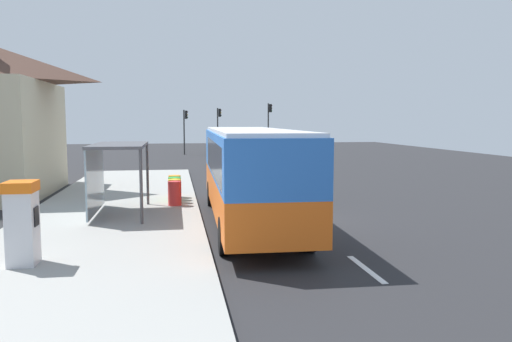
# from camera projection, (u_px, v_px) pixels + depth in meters

# --- Properties ---
(ground_plane) EXTENTS (56.00, 92.00, 0.04)m
(ground_plane) POSITION_uv_depth(u_px,v_px,m) (242.00, 176.00, 31.36)
(ground_plane) COLOR #262628
(sidewalk_platform) EXTENTS (6.20, 30.00, 0.18)m
(sidewalk_platform) POSITION_uv_depth(u_px,v_px,m) (115.00, 212.00, 18.54)
(sidewalk_platform) COLOR #999993
(sidewalk_platform) RESTS_ON ground
(lane_stripe_seg_0) EXTENTS (0.16, 2.20, 0.01)m
(lane_stripe_seg_0) POSITION_uv_depth(u_px,v_px,m) (366.00, 269.00, 11.76)
(lane_stripe_seg_0) COLOR silver
(lane_stripe_seg_0) RESTS_ON ground
(lane_stripe_seg_1) EXTENTS (0.16, 2.20, 0.01)m
(lane_stripe_seg_1) POSITION_uv_depth(u_px,v_px,m) (310.00, 225.00, 16.67)
(lane_stripe_seg_1) COLOR silver
(lane_stripe_seg_1) RESTS_ON ground
(lane_stripe_seg_2) EXTENTS (0.16, 2.20, 0.01)m
(lane_stripe_seg_2) POSITION_uv_depth(u_px,v_px,m) (279.00, 201.00, 21.58)
(lane_stripe_seg_2) COLOR silver
(lane_stripe_seg_2) RESTS_ON ground
(lane_stripe_seg_3) EXTENTS (0.16, 2.20, 0.01)m
(lane_stripe_seg_3) POSITION_uv_depth(u_px,v_px,m) (259.00, 186.00, 26.49)
(lane_stripe_seg_3) COLOR silver
(lane_stripe_seg_3) RESTS_ON ground
(lane_stripe_seg_4) EXTENTS (0.16, 2.20, 0.01)m
(lane_stripe_seg_4) POSITION_uv_depth(u_px,v_px,m) (246.00, 176.00, 31.40)
(lane_stripe_seg_4) COLOR silver
(lane_stripe_seg_4) RESTS_ON ground
(lane_stripe_seg_5) EXTENTS (0.16, 2.20, 0.01)m
(lane_stripe_seg_5) POSITION_uv_depth(u_px,v_px,m) (236.00, 168.00, 36.31)
(lane_stripe_seg_5) COLOR silver
(lane_stripe_seg_5) RESTS_ON ground
(lane_stripe_seg_6) EXTENTS (0.16, 2.20, 0.01)m
(lane_stripe_seg_6) POSITION_uv_depth(u_px,v_px,m) (229.00, 163.00, 41.22)
(lane_stripe_seg_6) COLOR silver
(lane_stripe_seg_6) RESTS_ON ground
(lane_stripe_seg_7) EXTENTS (0.16, 2.20, 0.01)m
(lane_stripe_seg_7) POSITION_uv_depth(u_px,v_px,m) (223.00, 158.00, 46.12)
(lane_stripe_seg_7) COLOR silver
(lane_stripe_seg_7) RESTS_ON ground
(bus) EXTENTS (2.80, 11.07, 3.21)m
(bus) POSITION_uv_depth(u_px,v_px,m) (249.00, 170.00, 16.66)
(bus) COLOR orange
(bus) RESTS_ON ground
(white_van) EXTENTS (2.05, 5.20, 2.30)m
(white_van) POSITION_uv_depth(u_px,v_px,m) (254.00, 147.00, 40.66)
(white_van) COLOR silver
(white_van) RESTS_ON ground
(sedan_near) EXTENTS (1.92, 4.44, 1.52)m
(sedan_near) POSITION_uv_depth(u_px,v_px,m) (233.00, 144.00, 56.02)
(sedan_near) COLOR black
(sedan_near) RESTS_ON ground
(sedan_far) EXTENTS (1.92, 4.44, 1.52)m
(sedan_far) POSITION_uv_depth(u_px,v_px,m) (240.00, 147.00, 49.98)
(sedan_far) COLOR navy
(sedan_far) RESTS_ON ground
(ticket_machine) EXTENTS (0.66, 0.76, 1.94)m
(ticket_machine) POSITION_uv_depth(u_px,v_px,m) (22.00, 222.00, 11.41)
(ticket_machine) COLOR silver
(ticket_machine) RESTS_ON sidewalk_platform
(recycling_bin_red) EXTENTS (0.52, 0.52, 0.95)m
(recycling_bin_red) POSITION_uv_depth(u_px,v_px,m) (175.00, 193.00, 19.51)
(recycling_bin_red) COLOR red
(recycling_bin_red) RESTS_ON sidewalk_platform
(recycling_bin_yellow) EXTENTS (0.52, 0.52, 0.95)m
(recycling_bin_yellow) POSITION_uv_depth(u_px,v_px,m) (175.00, 191.00, 20.19)
(recycling_bin_yellow) COLOR yellow
(recycling_bin_yellow) RESTS_ON sidewalk_platform
(recycling_bin_green) EXTENTS (0.52, 0.52, 0.95)m
(recycling_bin_green) POSITION_uv_depth(u_px,v_px,m) (175.00, 188.00, 20.88)
(recycling_bin_green) COLOR green
(recycling_bin_green) RESTS_ON sidewalk_platform
(recycling_bin_orange) EXTENTS (0.52, 0.52, 0.95)m
(recycling_bin_orange) POSITION_uv_depth(u_px,v_px,m) (175.00, 186.00, 21.57)
(recycling_bin_orange) COLOR orange
(recycling_bin_orange) RESTS_ON sidewalk_platform
(traffic_light_near_side) EXTENTS (0.49, 0.28, 5.25)m
(traffic_light_near_side) POSITION_uv_depth(u_px,v_px,m) (269.00, 121.00, 51.32)
(traffic_light_near_side) COLOR #2D2D2D
(traffic_light_near_side) RESTS_ON ground
(traffic_light_far_side) EXTENTS (0.49, 0.28, 4.57)m
(traffic_light_far_side) POSITION_uv_depth(u_px,v_px,m) (185.00, 125.00, 50.77)
(traffic_light_far_side) COLOR #2D2D2D
(traffic_light_far_side) RESTS_ON ground
(traffic_light_median) EXTENTS (0.49, 0.28, 4.79)m
(traffic_light_median) POSITION_uv_depth(u_px,v_px,m) (219.00, 123.00, 52.10)
(traffic_light_median) COLOR #2D2D2D
(traffic_light_median) RESTS_ON ground
(bus_shelter) EXTENTS (1.80, 4.00, 2.50)m
(bus_shelter) POSITION_uv_depth(u_px,v_px,m) (110.00, 160.00, 17.52)
(bus_shelter) COLOR #4C4C51
(bus_shelter) RESTS_ON sidewalk_platform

